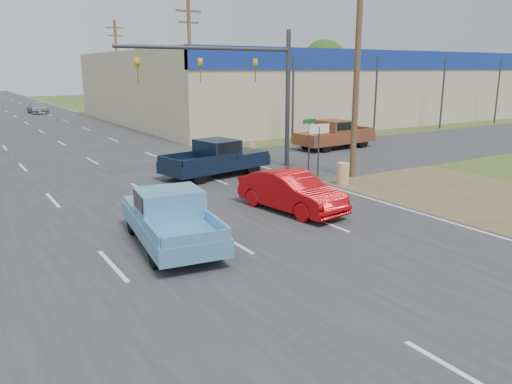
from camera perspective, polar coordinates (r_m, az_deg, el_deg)
ground at (r=9.68m, az=22.66°, el=-18.88°), size 200.00×200.00×0.00m
main_road at (r=45.25m, az=-23.33°, el=6.35°), size 15.00×180.00×0.02m
cross_road at (r=24.01m, az=-14.65°, el=1.27°), size 120.00×10.00×0.02m
dirt_verge at (r=23.58m, az=18.55°, el=0.76°), size 8.00×18.00×0.01m
big_box_store at (r=59.06m, az=9.27°, el=12.01°), size 50.00×28.10×6.60m
utility_pole_1 at (r=23.97m, az=11.50°, el=14.22°), size 2.00×0.28×10.00m
utility_pole_2 at (r=39.06m, az=-7.54°, el=14.14°), size 2.00×0.28×10.00m
utility_pole_3 at (r=55.90m, az=-15.56°, el=13.66°), size 2.00×0.28×10.00m
tree_3 at (r=96.84m, az=7.79°, el=14.44°), size 8.40×8.40×10.40m
tree_5 at (r=106.07m, az=-12.21°, el=14.03°), size 7.98×7.98×9.88m
barrel_0 at (r=22.68m, az=9.90°, el=2.06°), size 0.56×0.56×1.00m
barrel_1 at (r=29.63m, az=-0.58°, el=5.02°), size 0.56×0.56×1.00m
lane_sign at (r=24.06m, az=7.20°, el=6.22°), size 1.20×0.08×2.52m
street_name_sign at (r=25.63m, az=6.09°, el=6.06°), size 0.80×0.08×2.61m
signal_mast at (r=24.94m, az=-1.45°, el=13.28°), size 9.12×0.40×7.00m
red_convertible at (r=18.15m, az=4.05°, el=0.02°), size 2.16×4.59×1.45m
blue_pickup at (r=14.88m, az=-9.83°, el=-2.80°), size 2.62×5.28×1.68m
navy_pickup at (r=24.21m, az=-4.40°, el=3.93°), size 5.62×2.97×1.77m
brown_pickup at (r=32.99m, az=8.82°, el=6.52°), size 5.67×2.50×1.84m
distant_car_silver at (r=64.53m, az=-23.70°, el=8.83°), size 1.99×4.62×1.33m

